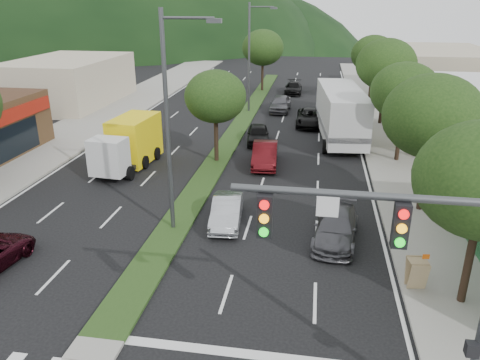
% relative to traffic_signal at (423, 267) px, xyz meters
% --- Properties ---
extents(ground, '(160.00, 160.00, 0.00)m').
position_rel_traffic_signal_xyz_m(ground, '(-9.03, 1.54, -4.65)').
color(ground, black).
rests_on(ground, ground).
extents(sidewalk_right, '(5.00, 90.00, 0.15)m').
position_rel_traffic_signal_xyz_m(sidewalk_right, '(3.47, 26.54, -4.57)').
color(sidewalk_right, gray).
rests_on(sidewalk_right, ground).
extents(sidewalk_left, '(6.00, 90.00, 0.15)m').
position_rel_traffic_signal_xyz_m(sidewalk_left, '(-22.03, 26.54, -4.57)').
color(sidewalk_left, gray).
rests_on(sidewalk_left, ground).
extents(median, '(1.60, 56.00, 0.12)m').
position_rel_traffic_signal_xyz_m(median, '(-9.03, 29.54, -4.59)').
color(median, '#203C15').
rests_on(median, ground).
extents(traffic_signal, '(6.12, 0.40, 7.00)m').
position_rel_traffic_signal_xyz_m(traffic_signal, '(0.00, 0.00, 0.00)').
color(traffic_signal, '#47494C').
rests_on(traffic_signal, ground).
extents(bldg_left_far, '(9.00, 14.00, 4.60)m').
position_rel_traffic_signal_xyz_m(bldg_left_far, '(-28.03, 35.54, -2.35)').
color(bldg_left_far, '#B9AD93').
rests_on(bldg_left_far, ground).
extents(bldg_right_far, '(10.00, 16.00, 5.20)m').
position_rel_traffic_signal_xyz_m(bldg_right_far, '(10.47, 45.54, -2.05)').
color(bldg_right_far, '#B9AD93').
rests_on(bldg_right_far, ground).
extents(hill_far, '(176.00, 132.00, 82.00)m').
position_rel_traffic_signal_xyz_m(hill_far, '(-89.03, 111.54, -4.65)').
color(hill_far, black).
rests_on(hill_far, ground).
extents(tree_r_b, '(4.80, 4.80, 6.94)m').
position_rel_traffic_signal_xyz_m(tree_r_b, '(2.97, 13.54, 0.39)').
color(tree_r_b, black).
rests_on(tree_r_b, sidewalk_right).
extents(tree_r_c, '(4.40, 4.40, 6.48)m').
position_rel_traffic_signal_xyz_m(tree_r_c, '(2.97, 21.54, 0.10)').
color(tree_r_c, black).
rests_on(tree_r_c, sidewalk_right).
extents(tree_r_d, '(5.00, 5.00, 7.17)m').
position_rel_traffic_signal_xyz_m(tree_r_d, '(2.97, 31.54, 0.54)').
color(tree_r_d, black).
rests_on(tree_r_d, sidewalk_right).
extents(tree_r_e, '(4.60, 4.60, 6.71)m').
position_rel_traffic_signal_xyz_m(tree_r_e, '(2.97, 41.54, 0.25)').
color(tree_r_e, black).
rests_on(tree_r_e, sidewalk_right).
extents(tree_med_near, '(4.00, 4.00, 6.02)m').
position_rel_traffic_signal_xyz_m(tree_med_near, '(-9.03, 19.54, -0.22)').
color(tree_med_near, black).
rests_on(tree_med_near, median).
extents(tree_med_far, '(4.80, 4.80, 6.94)m').
position_rel_traffic_signal_xyz_m(tree_med_far, '(-9.03, 45.54, 0.36)').
color(tree_med_far, black).
rests_on(tree_med_far, median).
extents(streetlight_near, '(2.60, 0.25, 10.00)m').
position_rel_traffic_signal_xyz_m(streetlight_near, '(-8.82, 9.54, 0.94)').
color(streetlight_near, '#47494C').
rests_on(streetlight_near, ground).
extents(streetlight_mid, '(2.60, 0.25, 10.00)m').
position_rel_traffic_signal_xyz_m(streetlight_mid, '(-8.82, 34.54, 0.94)').
color(streetlight_mid, '#47494C').
rests_on(streetlight_mid, ground).
extents(sedan_silver, '(1.74, 4.07, 1.31)m').
position_rel_traffic_signal_xyz_m(sedan_silver, '(-6.61, 10.57, -3.99)').
color(sedan_silver, '#ABAEB3').
rests_on(sedan_silver, ground).
extents(car_queue_a, '(2.12, 4.23, 1.38)m').
position_rel_traffic_signal_xyz_m(car_queue_a, '(-6.83, 24.37, -3.95)').
color(car_queue_a, black).
rests_on(car_queue_a, ground).
extents(car_queue_b, '(2.35, 4.72, 1.32)m').
position_rel_traffic_signal_xyz_m(car_queue_b, '(-1.40, 9.64, -3.99)').
color(car_queue_b, '#4A4A4F').
rests_on(car_queue_b, ground).
extents(car_queue_c, '(1.91, 4.63, 1.49)m').
position_rel_traffic_signal_xyz_m(car_queue_c, '(-5.74, 19.37, -3.90)').
color(car_queue_c, '#4A0C10').
rests_on(car_queue_c, ground).
extents(car_queue_d, '(2.33, 5.04, 1.40)m').
position_rel_traffic_signal_xyz_m(car_queue_d, '(-3.04, 30.29, -3.94)').
color(car_queue_d, black).
rests_on(car_queue_d, ground).
extents(car_queue_e, '(1.94, 4.55, 1.53)m').
position_rel_traffic_signal_xyz_m(car_queue_e, '(-6.04, 35.29, -3.88)').
color(car_queue_e, '#535257').
rests_on(car_queue_e, ground).
extents(car_queue_f, '(1.92, 4.62, 1.33)m').
position_rel_traffic_signal_xyz_m(car_queue_f, '(-5.28, 44.55, -3.98)').
color(car_queue_f, black).
rests_on(car_queue_f, ground).
extents(box_truck, '(2.87, 6.45, 3.10)m').
position_rel_traffic_signal_xyz_m(box_truck, '(-14.41, 17.85, -3.18)').
color(box_truck, silver).
rests_on(box_truck, ground).
extents(motorhome, '(4.05, 10.47, 3.93)m').
position_rel_traffic_signal_xyz_m(motorhome, '(-0.71, 26.40, -2.55)').
color(motorhome, '#BABABA').
rests_on(motorhome, ground).
extents(a_frame_sign, '(0.78, 0.87, 1.55)m').
position_rel_traffic_signal_xyz_m(a_frame_sign, '(1.47, 6.17, -3.81)').
color(a_frame_sign, tan).
rests_on(a_frame_sign, sidewalk_right).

